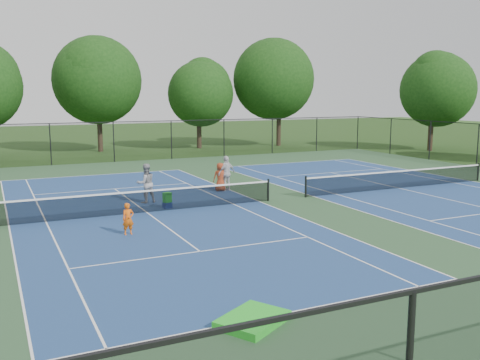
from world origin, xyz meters
name	(u,v)px	position (x,y,z in m)	size (l,w,h in m)	color
ground	(287,199)	(0.00, 0.00, 0.00)	(140.00, 140.00, 0.00)	#234716
court_pad	(287,199)	(0.00, 0.00, 0.00)	(36.00, 36.00, 0.01)	#2F5332
tennis_court_left	(147,210)	(-7.00, 0.00, 0.10)	(12.00, 23.83, 1.07)	navy
tennis_court_right	(399,187)	(7.00, 0.00, 0.10)	(12.00, 23.83, 1.07)	navy
perimeter_fence	(288,167)	(0.00, 0.00, 1.60)	(36.08, 36.08, 3.02)	black
tree_back_b	(98,76)	(-4.00, 26.00, 6.60)	(7.60, 7.60, 10.03)	#2D2116
tree_back_c	(199,89)	(5.00, 25.00, 5.48)	(6.00, 6.00, 8.40)	#2D2116
tree_back_d	(279,76)	(13.00, 24.00, 6.82)	(7.80, 7.80, 10.37)	#2D2116
tree_side_e	(433,85)	(23.00, 14.00, 5.81)	(6.60, 6.60, 8.87)	#2D2116
child_player	(128,219)	(-8.58, -3.29, 0.59)	(0.43, 0.28, 1.17)	#EA5E0F
instructor	(146,183)	(-6.44, 2.07, 0.93)	(0.90, 0.70, 1.86)	#959597
bystander_a	(227,173)	(-1.72, 3.40, 0.93)	(1.09, 0.45, 1.86)	silver
bystander_c	(220,177)	(-2.08, 3.41, 0.76)	(0.74, 0.48, 1.51)	maroon
ball_crate	(167,205)	(-5.92, 0.47, 0.14)	(0.34, 0.29, 0.28)	navy
ball_hopper	(167,197)	(-5.92, 0.47, 0.50)	(0.33, 0.27, 0.44)	green
green_tarp	(253,320)	(-7.92, -12.07, 0.10)	(1.53, 1.13, 0.18)	green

